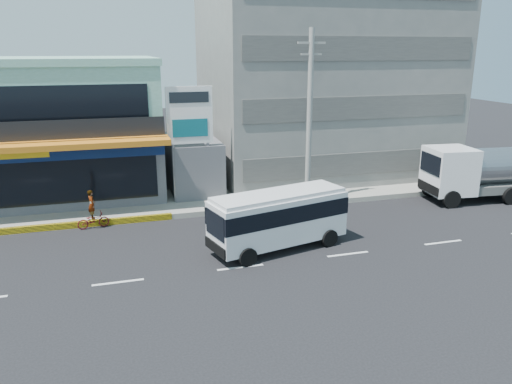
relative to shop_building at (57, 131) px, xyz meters
The scene contains 12 objects.
ground 16.57m from the shop_building, 60.16° to the right, with size 120.00×120.00×0.00m, color black.
sidewalk 14.27m from the shop_building, 18.88° to the right, with size 70.00×5.00×0.30m, color gray.
shop_building is the anchor object (origin of this frame).
concrete_building 18.28m from the shop_building, ahead, with size 16.00×12.00×14.00m, color gray.
gap_structure 8.53m from the shop_building, 13.67° to the right, with size 3.00×6.00×3.50m, color #4F4E54.
satellite_dish 8.54m from the shop_building, 20.21° to the right, with size 1.50×1.50×0.15m, color slate.
billboard 8.92m from the shop_building, 32.32° to the right, with size 2.60×0.18×6.90m.
utility_pole_near 15.50m from the shop_building, 25.06° to the right, with size 1.60×0.30×10.00m.
minibus 16.24m from the shop_building, 50.48° to the right, with size 6.72×3.53×2.68m.
sedan 15.25m from the shop_building, 42.40° to the right, with size 1.77×4.40×1.50m, color tan.
tanker_truck 26.41m from the shop_building, 19.01° to the right, with size 8.54×3.43×3.28m.
motorcycle_rider 8.12m from the shop_building, 74.61° to the right, with size 1.66×0.84×2.03m.
Camera 1 is at (-4.82, -18.76, 8.90)m, focal length 35.00 mm.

